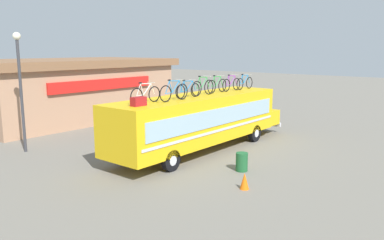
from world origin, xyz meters
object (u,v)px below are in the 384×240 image
bus (201,118)px  rooftop_bicycle_1 (146,94)px  traffic_cone (245,181)px  street_lamp (20,77)px  rooftop_bicycle_3 (188,90)px  luggage_bag_1 (138,101)px  trash_bin (242,162)px  rooftop_bicycle_4 (203,87)px  rooftop_bicycle_7 (245,83)px  rooftop_bicycle_5 (217,85)px  rooftop_bicycle_2 (174,92)px  rooftop_bicycle_6 (231,84)px

bus → rooftop_bicycle_1: size_ratio=6.99×
traffic_cone → street_lamp: (-2.41, 11.19, 3.37)m
rooftop_bicycle_1 → rooftop_bicycle_3: (2.46, -0.25, -0.01)m
street_lamp → bus: bearing=-48.6°
luggage_bag_1 → trash_bin: 4.94m
rooftop_bicycle_4 → street_lamp: size_ratio=0.29×
rooftop_bicycle_3 → rooftop_bicycle_7: 5.06m
bus → rooftop_bicycle_5: 2.06m
rooftop_bicycle_3 → trash_bin: 4.25m
rooftop_bicycle_2 → rooftop_bicycle_3: 1.20m
rooftop_bicycle_1 → rooftop_bicycle_6: bearing=-1.0°
rooftop_bicycle_3 → rooftop_bicycle_7: rooftop_bicycle_7 is taller
rooftop_bicycle_4 → rooftop_bicycle_5: 1.38m
rooftop_bicycle_4 → rooftop_bicycle_5: (1.37, 0.13, -0.02)m
rooftop_bicycle_2 → trash_bin: bearing=-74.5°
rooftop_bicycle_2 → bus: bearing=9.6°
bus → rooftop_bicycle_2: 2.92m
rooftop_bicycle_2 → street_lamp: size_ratio=0.31×
rooftop_bicycle_1 → rooftop_bicycle_5: size_ratio=1.03×
rooftop_bicycle_2 → rooftop_bicycle_3: (1.18, 0.20, -0.04)m
rooftop_bicycle_1 → bus: bearing=-0.6°
rooftop_bicycle_3 → rooftop_bicycle_5: bearing=4.9°
rooftop_bicycle_4 → rooftop_bicycle_6: size_ratio=1.02×
rooftop_bicycle_1 → rooftop_bicycle_7: 7.53m
rooftop_bicycle_2 → rooftop_bicycle_4: 2.45m
rooftop_bicycle_6 → luggage_bag_1: bearing=-177.8°
rooftop_bicycle_1 → rooftop_bicycle_5: 5.09m
luggage_bag_1 → traffic_cone: luggage_bag_1 is taller
rooftop_bicycle_1 → rooftop_bicycle_6: 6.29m
rooftop_bicycle_2 → luggage_bag_1: bearing=178.0°
bus → rooftop_bicycle_1: (-3.72, 0.04, 1.53)m
rooftop_bicycle_6 → traffic_cone: (-5.94, -4.58, -2.85)m
rooftop_bicycle_7 → rooftop_bicycle_1: bearing=178.6°
luggage_bag_1 → rooftop_bicycle_3: rooftop_bicycle_3 is taller
rooftop_bicycle_1 → traffic_cone: 5.50m
rooftop_bicycle_3 → street_lamp: 8.14m
rooftop_bicycle_7 → street_lamp: (-9.58, 6.69, 0.53)m
luggage_bag_1 → rooftop_bicycle_6: rooftop_bicycle_6 is taller
luggage_bag_1 → rooftop_bicycle_3: bearing=2.3°
rooftop_bicycle_2 → rooftop_bicycle_5: bearing=6.4°
luggage_bag_1 → street_lamp: street_lamp is taller
rooftop_bicycle_1 → traffic_cone: size_ratio=2.77×
luggage_bag_1 → street_lamp: size_ratio=0.11×
rooftop_bicycle_3 → street_lamp: street_lamp is taller
rooftop_bicycle_7 → rooftop_bicycle_6: bearing=176.6°
rooftop_bicycle_7 → rooftop_bicycle_3: bearing=-179.3°
rooftop_bicycle_5 → rooftop_bicycle_2: bearing=-173.6°
street_lamp → trash_bin: bearing=-67.3°
trash_bin → street_lamp: 11.29m
rooftop_bicycle_3 → rooftop_bicycle_6: bearing=2.1°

